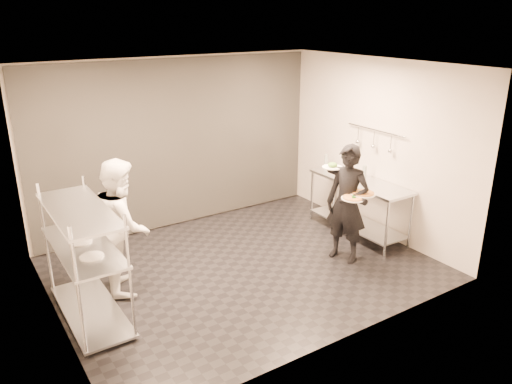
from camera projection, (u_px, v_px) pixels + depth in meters
room_shell at (202, 154)px, 7.56m from camera, size 5.00×4.00×2.80m
pass_rack at (85, 257)px, 5.74m from camera, size 0.60×1.60×1.50m
prep_counter at (359, 198)px, 8.01m from camera, size 0.60×1.80×0.92m
utensil_rail at (374, 140)px, 7.83m from camera, size 0.07×1.20×0.31m
waiter at (347, 204)px, 7.10m from camera, size 0.61×0.73×1.72m
chef at (122, 225)px, 6.35m from camera, size 0.88×1.00×1.75m
pizza_plate_near at (353, 198)px, 6.85m from camera, size 0.33×0.33×0.05m
pizza_plate_far at (363, 193)px, 6.95m from camera, size 0.36×0.36×0.05m
salad_plate at (332, 166)px, 7.08m from camera, size 0.29×0.29×0.07m
pos_monitor at (346, 173)px, 7.99m from camera, size 0.11×0.24×0.17m
bottle_green at (326, 161)px, 8.49m from camera, size 0.07×0.07×0.24m
bottle_clear at (364, 172)px, 7.96m from camera, size 0.07×0.07×0.22m
bottle_dark at (347, 169)px, 8.17m from camera, size 0.06×0.06×0.20m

